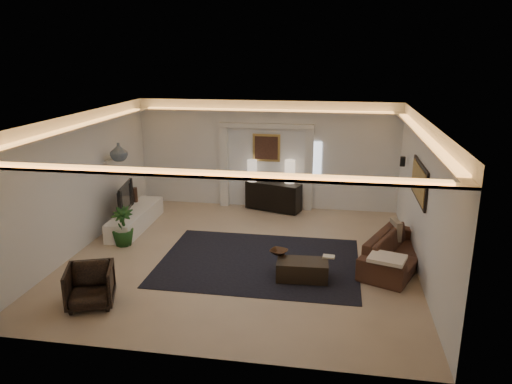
% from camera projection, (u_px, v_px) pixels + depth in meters
% --- Properties ---
extents(floor, '(7.00, 7.00, 0.00)m').
position_uv_depth(floor, '(242.00, 257.00, 10.12)').
color(floor, tan).
rests_on(floor, ground).
extents(ceiling, '(7.00, 7.00, 0.00)m').
position_uv_depth(ceiling, '(241.00, 118.00, 9.31)').
color(ceiling, white).
rests_on(ceiling, ground).
extents(wall_back, '(7.00, 0.00, 7.00)m').
position_uv_depth(wall_back, '(266.00, 155.00, 13.03)').
color(wall_back, white).
rests_on(wall_back, ground).
extents(wall_front, '(7.00, 0.00, 7.00)m').
position_uv_depth(wall_front, '(190.00, 262.00, 6.40)').
color(wall_front, white).
rests_on(wall_front, ground).
extents(wall_left, '(0.00, 7.00, 7.00)m').
position_uv_depth(wall_left, '(80.00, 183.00, 10.27)').
color(wall_left, white).
rests_on(wall_left, ground).
extents(wall_right, '(0.00, 7.00, 7.00)m').
position_uv_depth(wall_right, '(422.00, 199.00, 9.16)').
color(wall_right, white).
rests_on(wall_right, ground).
extents(cove_soffit, '(7.00, 7.00, 0.04)m').
position_uv_depth(cove_soffit, '(241.00, 132.00, 9.39)').
color(cove_soffit, silver).
rests_on(cove_soffit, ceiling).
extents(daylight_slit, '(0.25, 0.03, 1.00)m').
position_uv_depth(daylight_slit, '(317.00, 160.00, 12.82)').
color(daylight_slit, white).
rests_on(daylight_slit, wall_back).
extents(area_rug, '(4.00, 3.00, 0.01)m').
position_uv_depth(area_rug, '(259.00, 262.00, 9.86)').
color(area_rug, black).
rests_on(area_rug, ground).
extents(pilaster_left, '(0.22, 0.20, 2.20)m').
position_uv_depth(pilaster_left, '(224.00, 167.00, 13.21)').
color(pilaster_left, silver).
rests_on(pilaster_left, ground).
extents(pilaster_right, '(0.22, 0.20, 2.20)m').
position_uv_depth(pilaster_right, '(309.00, 170.00, 12.85)').
color(pilaster_right, silver).
rests_on(pilaster_right, ground).
extents(alcove_header, '(2.52, 0.20, 0.12)m').
position_uv_depth(alcove_header, '(266.00, 126.00, 12.71)').
color(alcove_header, silver).
rests_on(alcove_header, wall_back).
extents(painting_frame, '(0.74, 0.04, 0.74)m').
position_uv_depth(painting_frame, '(266.00, 148.00, 12.94)').
color(painting_frame, tan).
rests_on(painting_frame, wall_back).
extents(painting_canvas, '(0.62, 0.02, 0.62)m').
position_uv_depth(painting_canvas, '(266.00, 148.00, 12.92)').
color(painting_canvas, '#4C2D1E').
rests_on(painting_canvas, wall_back).
extents(art_panel_frame, '(0.04, 1.64, 0.74)m').
position_uv_depth(art_panel_frame, '(420.00, 182.00, 9.38)').
color(art_panel_frame, black).
rests_on(art_panel_frame, wall_right).
extents(art_panel_gold, '(0.02, 1.50, 0.62)m').
position_uv_depth(art_panel_gold, '(418.00, 182.00, 9.38)').
color(art_panel_gold, tan).
rests_on(art_panel_gold, wall_right).
extents(wall_sconce, '(0.12, 0.12, 0.22)m').
position_uv_depth(wall_sconce, '(403.00, 162.00, 11.19)').
color(wall_sconce, black).
rests_on(wall_sconce, wall_right).
extents(wall_niche, '(0.10, 0.55, 0.04)m').
position_uv_depth(wall_niche, '(111.00, 160.00, 11.53)').
color(wall_niche, silver).
rests_on(wall_niche, wall_left).
extents(console, '(1.55, 0.89, 0.74)m').
position_uv_depth(console, '(273.00, 196.00, 12.97)').
color(console, black).
rests_on(console, ground).
extents(lamp_left, '(0.28, 0.28, 0.58)m').
position_uv_depth(lamp_left, '(252.00, 170.00, 12.95)').
color(lamp_left, beige).
rests_on(lamp_left, console).
extents(lamp_right, '(0.28, 0.28, 0.61)m').
position_uv_depth(lamp_right, '(290.00, 171.00, 12.79)').
color(lamp_right, '#FFE1BB').
rests_on(lamp_right, console).
extents(media_ledge, '(0.65, 2.37, 0.44)m').
position_uv_depth(media_ledge, '(136.00, 219.00, 11.75)').
color(media_ledge, white).
rests_on(media_ledge, ground).
extents(tv, '(1.18, 0.36, 0.68)m').
position_uv_depth(tv, '(121.00, 198.00, 11.49)').
color(tv, black).
rests_on(tv, media_ledge).
extents(figurine, '(0.18, 0.18, 0.37)m').
position_uv_depth(figurine, '(135.00, 194.00, 12.28)').
color(figurine, '#462C1F').
rests_on(figurine, media_ledge).
extents(ginger_jar, '(0.43, 0.43, 0.42)m').
position_uv_depth(ginger_jar, '(119.00, 152.00, 11.25)').
color(ginger_jar, slate).
rests_on(ginger_jar, wall_niche).
extents(plant, '(0.51, 0.51, 0.86)m').
position_uv_depth(plant, '(123.00, 227.00, 10.63)').
color(plant, '#1A4116').
rests_on(plant, ground).
extents(sofa, '(2.42, 1.71, 0.66)m').
position_uv_depth(sofa, '(398.00, 250.00, 9.61)').
color(sofa, '#322117').
rests_on(sofa, ground).
extents(throw_blanket, '(0.76, 0.68, 0.07)m').
position_uv_depth(throw_blanket, '(387.00, 258.00, 8.70)').
color(throw_blanket, silver).
rests_on(throw_blanket, sofa).
extents(throw_pillow, '(0.22, 0.43, 0.41)m').
position_uv_depth(throw_pillow, '(396.00, 230.00, 10.10)').
color(throw_pillow, gray).
rests_on(throw_pillow, sofa).
extents(coffee_table, '(0.98, 0.56, 0.36)m').
position_uv_depth(coffee_table, '(302.00, 270.00, 9.04)').
color(coffee_table, '#2F1F16').
rests_on(coffee_table, ground).
extents(bowl, '(0.42, 0.42, 0.08)m').
position_uv_depth(bowl, '(279.00, 251.00, 9.30)').
color(bowl, '#331F12').
rests_on(bowl, coffee_table).
extents(magazine, '(0.24, 0.18, 0.03)m').
position_uv_depth(magazine, '(329.00, 255.00, 9.15)').
color(magazine, beige).
rests_on(magazine, coffee_table).
extents(armchair, '(0.97, 0.98, 0.70)m').
position_uv_depth(armchair, '(90.00, 286.00, 8.10)').
color(armchair, black).
rests_on(armchair, ground).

